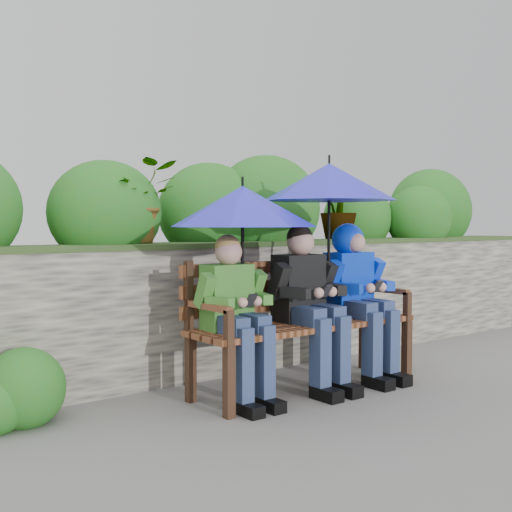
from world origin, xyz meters
TOP-DOWN VIEW (x-y plane):
  - ground at (0.00, 0.00)m, footprint 60.00×60.00m
  - garden_backdrop at (0.04, 1.59)m, footprint 8.00×2.84m
  - park_bench at (0.31, 0.00)m, footprint 1.76×0.52m
  - boy_left at (-0.30, -0.08)m, footprint 0.48×0.55m
  - boy_middle at (0.32, -0.08)m, footprint 0.53×0.61m
  - boy_right at (0.83, -0.07)m, footprint 0.53×0.64m
  - umbrella_left at (-0.21, -0.02)m, footprint 0.98×0.98m
  - umbrella_right at (0.55, -0.06)m, footprint 0.97×0.97m

SIDE VIEW (x-z plane):
  - ground at x=0.00m, z-range 0.00..0.00m
  - park_bench at x=0.31m, z-range 0.06..0.99m
  - boy_left at x=-0.30m, z-range 0.07..1.18m
  - garden_backdrop at x=0.04m, z-range -0.27..1.57m
  - boy_middle at x=0.32m, z-range 0.07..1.24m
  - boy_right at x=0.83m, z-range 0.11..1.29m
  - umbrella_left at x=-0.21m, z-range 0.90..1.68m
  - umbrella_right at x=0.55m, z-range 1.00..1.95m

